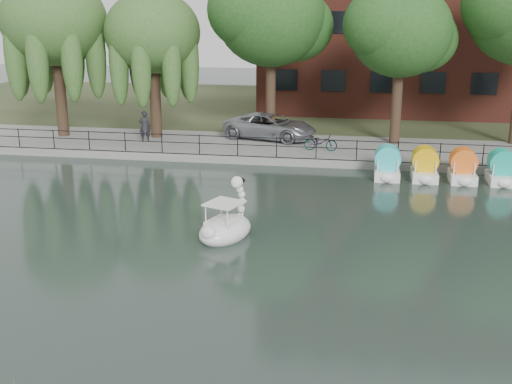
% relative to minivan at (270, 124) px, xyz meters
% --- Properties ---
extents(ground_plane, '(120.00, 120.00, 0.00)m').
position_rel_minivan_xyz_m(ground_plane, '(0.94, -17.50, -1.23)').
color(ground_plane, '#303E3C').
extents(promenade, '(40.00, 6.00, 0.40)m').
position_rel_minivan_xyz_m(promenade, '(0.94, -1.50, -1.03)').
color(promenade, gray).
rests_on(promenade, ground_plane).
extents(kerb, '(40.00, 0.25, 0.40)m').
position_rel_minivan_xyz_m(kerb, '(0.94, -4.45, -1.03)').
color(kerb, gray).
rests_on(kerb, ground_plane).
extents(land_strip, '(60.00, 22.00, 0.36)m').
position_rel_minivan_xyz_m(land_strip, '(0.94, 12.50, -1.05)').
color(land_strip, '#47512D').
rests_on(land_strip, ground_plane).
extents(railing, '(32.00, 0.05, 1.00)m').
position_rel_minivan_xyz_m(railing, '(0.94, -4.25, -0.09)').
color(railing, black).
rests_on(railing, promenade).
extents(willow_left, '(5.88, 5.88, 9.01)m').
position_rel_minivan_xyz_m(willow_left, '(-12.06, -1.00, 5.64)').
color(willow_left, '#473323').
rests_on(willow_left, promenade).
extents(willow_mid, '(5.32, 5.32, 8.15)m').
position_rel_minivan_xyz_m(willow_mid, '(-6.56, -0.50, 5.01)').
color(willow_mid, '#473323').
rests_on(willow_mid, promenade).
extents(broadleaf_center, '(6.00, 6.00, 9.25)m').
position_rel_minivan_xyz_m(broadleaf_center, '(-0.06, 0.50, 5.83)').
color(broadleaf_center, '#473323').
rests_on(broadleaf_center, promenade).
extents(broadleaf_right, '(5.40, 5.40, 8.32)m').
position_rel_minivan_xyz_m(broadleaf_right, '(6.94, -0.00, 5.15)').
color(broadleaf_right, '#473323').
rests_on(broadleaf_right, promenade).
extents(minivan, '(4.18, 6.50, 1.67)m').
position_rel_minivan_xyz_m(minivan, '(0.00, 0.00, 0.00)').
color(minivan, gray).
rests_on(minivan, promenade).
extents(bicycle, '(0.68, 1.75, 1.00)m').
position_rel_minivan_xyz_m(bicycle, '(3.05, -2.48, -0.33)').
color(bicycle, gray).
rests_on(bicycle, promenade).
extents(pedestrian, '(0.83, 0.69, 1.98)m').
position_rel_minivan_xyz_m(pedestrian, '(-6.77, -1.90, 0.15)').
color(pedestrian, black).
rests_on(pedestrian, promenade).
extents(swan_boat, '(2.27, 2.79, 2.04)m').
position_rel_minivan_xyz_m(swan_boat, '(0.60, -14.85, -0.79)').
color(swan_boat, white).
rests_on(swan_boat, ground_plane).
extents(pedal_boat_row, '(9.65, 1.70, 1.40)m').
position_rel_minivan_xyz_m(pedal_boat_row, '(10.64, -5.96, -0.63)').
color(pedal_boat_row, white).
rests_on(pedal_boat_row, ground_plane).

